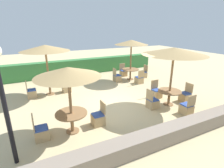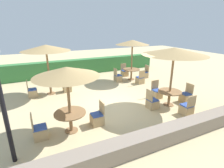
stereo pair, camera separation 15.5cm
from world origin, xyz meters
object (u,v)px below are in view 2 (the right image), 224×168
at_px(parasol_front_right, 174,51).
at_px(patio_chair_back_right_west, 118,77).
at_px(patio_chair_front_right_west, 152,103).
at_px(round_table_back_right, 131,71).
at_px(parasol_back_left, 46,48).
at_px(parasol_back_right, 132,43).
at_px(round_table_front_right, 170,94).
at_px(patio_chair_back_right_east, 144,74).
at_px(patio_chair_front_left_west, 40,132).
at_px(patio_chair_back_left_west, 32,92).
at_px(patio_chair_back_right_south, 140,80).
at_px(patio_chair_front_left_east, 97,118).
at_px(patio_chair_front_right_east, 186,97).
at_px(patio_chair_back_right_north, 124,73).
at_px(parasol_front_left, 66,72).
at_px(patio_chair_back_left_east, 67,87).
at_px(round_table_back_left, 50,84).
at_px(patio_chair_front_right_south, 187,109).
at_px(patio_chair_front_right_north, 157,93).
at_px(round_table_front_left, 70,116).

height_order(parasol_front_right, patio_chair_back_right_west, parasol_front_right).
relative_size(patio_chair_front_right_west, round_table_back_right, 0.79).
distance_m(parasol_back_left, parasol_back_right, 5.58).
height_order(round_table_front_right, patio_chair_back_right_east, patio_chair_back_right_east).
bearing_deg(round_table_front_right, patio_chair_front_left_west, -178.40).
relative_size(patio_chair_back_left_west, patio_chair_back_right_east, 1.00).
height_order(patio_chair_front_right_west, patio_chair_back_right_south, same).
relative_size(patio_chair_front_left_east, patio_chair_front_left_west, 1.00).
distance_m(patio_chair_front_right_east, patio_chair_back_right_north, 5.52).
distance_m(parasol_front_left, patio_chair_front_left_west, 2.24).
distance_m(patio_chair_back_left_east, parasol_front_right, 6.15).
relative_size(patio_chair_back_left_east, patio_chair_front_right_east, 1.00).
distance_m(round_table_back_left, patio_chair_back_right_west, 4.54).
xyz_separation_m(patio_chair_front_right_south, patio_chair_back_right_north, (0.55, 6.51, 0.00)).
height_order(patio_chair_front_left_east, patio_chair_front_right_north, same).
bearing_deg(patio_chair_front_right_east, round_table_back_left, 56.21).
relative_size(round_table_back_left, round_table_front_left, 0.84).
bearing_deg(round_table_back_left, patio_chair_back_left_east, -1.90).
distance_m(parasol_back_left, round_table_back_left, 2.00).
bearing_deg(patio_chair_front_right_east, patio_chair_front_right_north, 44.72).
distance_m(patio_chair_back_left_west, patio_chair_front_left_east, 4.67).
bearing_deg(patio_chair_back_left_west, patio_chair_front_right_south, 49.96).
distance_m(round_table_front_left, patio_chair_front_left_west, 1.12).
distance_m(round_table_back_left, patio_chair_back_left_east, 0.98).
xyz_separation_m(patio_chair_back_left_east, round_table_front_right, (4.06, -3.98, 0.31)).
bearing_deg(patio_chair_back_right_west, round_table_back_right, 87.57).
bearing_deg(parasol_front_left, round_table_front_left, -90.00).
bearing_deg(patio_chair_front_right_west, patio_chair_front_left_west, -87.44).
height_order(parasol_back_left, round_table_back_left, parasol_back_left).
bearing_deg(patio_chair_back_right_east, patio_chair_front_right_north, 154.44).
bearing_deg(patio_chair_front_right_south, patio_chair_back_left_east, 129.10).
distance_m(patio_chair_front_right_north, patio_chair_back_right_north, 4.50).
height_order(round_table_front_left, patio_chair_back_right_north, patio_chair_back_right_north).
distance_m(round_table_front_right, round_table_back_right, 4.47).
distance_m(patio_chair_back_left_west, patio_chair_front_right_west, 6.35).
bearing_deg(patio_chair_front_right_north, patio_chair_front_right_east, 134.72).
bearing_deg(parasol_front_right, patio_chair_front_right_north, 87.08).
bearing_deg(patio_chair_back_right_east, patio_chair_back_right_south, 133.55).
bearing_deg(patio_chair_back_left_west, patio_chair_front_right_east, 60.22).
xyz_separation_m(parasol_front_right, round_table_front_right, (-0.00, 0.00, -2.02)).
height_order(round_table_back_left, parasol_front_right, parasol_front_right).
xyz_separation_m(patio_chair_front_left_west, patio_chair_front_right_east, (6.93, 0.11, 0.00)).
bearing_deg(patio_chair_front_right_north, parasol_front_right, 87.08).
height_order(parasol_front_right, patio_chair_back_right_south, parasol_front_right).
bearing_deg(patio_chair_front_right_south, patio_chair_back_right_west, 95.34).
relative_size(patio_chair_back_left_west, round_table_front_right, 0.85).
bearing_deg(round_table_back_right, patio_chair_back_left_east, -174.33).
distance_m(parasol_front_left, patio_chair_front_left_east, 2.23).
height_order(patio_chair_back_left_west, patio_chair_front_right_east, same).
bearing_deg(patio_chair_back_left_east, patio_chair_front_left_west, 156.56).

